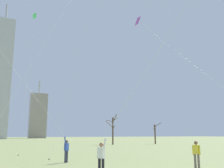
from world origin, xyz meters
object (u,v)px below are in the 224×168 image
at_px(kite_flyer_midfield_center_red, 23,91).
at_px(bare_tree_left_of_center, 113,129).
at_px(kite_flyer_foreground_left_blue, 18,93).
at_px(bystander_far_off_by_trees, 196,153).
at_px(distant_kite_high_overhead_green, 34,25).
at_px(bare_tree_right_of_center, 155,133).
at_px(kite_flyer_midfield_right_pink, 116,132).

xyz_separation_m(kite_flyer_midfield_center_red, bare_tree_left_of_center, (20.78, 29.30, -1.76)).
bearing_deg(bare_tree_left_of_center, kite_flyer_midfield_center_red, -125.35).
bearing_deg(kite_flyer_foreground_left_blue, bare_tree_left_of_center, 51.93).
distance_m(kite_flyer_foreground_left_blue, bystander_far_off_by_trees, 13.24).
bearing_deg(distant_kite_high_overhead_green, bare_tree_right_of_center, 25.11).
distance_m(bystander_far_off_by_trees, distant_kite_high_overhead_green, 27.14).
bearing_deg(distant_kite_high_overhead_green, bare_tree_left_of_center, 36.40).
bearing_deg(bare_tree_left_of_center, bare_tree_right_of_center, -1.01).
bearing_deg(kite_flyer_midfield_center_red, kite_flyer_foreground_left_blue, 92.12).
height_order(kite_flyer_midfield_right_pink, distant_kite_high_overhead_green, distant_kite_high_overhead_green).
height_order(distant_kite_high_overhead_green, bare_tree_right_of_center, distant_kite_high_overhead_green).
xyz_separation_m(kite_flyer_foreground_left_blue, distant_kite_high_overhead_green, (2.60, 13.18, 11.32)).
height_order(kite_flyer_foreground_left_blue, distant_kite_high_overhead_green, kite_flyer_foreground_left_blue).
xyz_separation_m(kite_flyer_midfield_right_pink, bare_tree_left_of_center, (17.03, 35.43, 0.96)).
bearing_deg(bystander_far_off_by_trees, bare_tree_right_of_center, 58.33).
xyz_separation_m(kite_flyer_midfield_right_pink, kite_flyer_midfield_center_red, (-3.75, 6.13, 2.72)).
distance_m(distant_kite_high_overhead_green, bare_tree_right_of_center, 34.36).
height_order(bystander_far_off_by_trees, distant_kite_high_overhead_green, distant_kite_high_overhead_green).
bearing_deg(kite_flyer_midfield_right_pink, kite_flyer_foreground_left_blue, 113.67).
height_order(kite_flyer_foreground_left_blue, kite_flyer_midfield_right_pink, kite_flyer_foreground_left_blue).
distance_m(kite_flyer_midfield_right_pink, bare_tree_right_of_center, 44.48).
relative_size(kite_flyer_midfield_right_pink, distant_kite_high_overhead_green, 0.62).
relative_size(kite_flyer_foreground_left_blue, bare_tree_right_of_center, 4.38).
relative_size(kite_flyer_midfield_center_red, bare_tree_left_of_center, 2.91).
distance_m(kite_flyer_midfield_center_red, bare_tree_right_of_center, 42.52).
xyz_separation_m(kite_flyer_midfield_center_red, distant_kite_high_overhead_green, (2.50, 15.82, 11.51)).
distance_m(kite_flyer_foreground_left_blue, kite_flyer_midfield_right_pink, 10.01).
bearing_deg(bystander_far_off_by_trees, distant_kite_high_overhead_green, 108.63).
bearing_deg(kite_flyer_foreground_left_blue, kite_flyer_midfield_center_red, -87.88).
relative_size(kite_flyer_foreground_left_blue, kite_flyer_midfield_center_red, 1.14).
height_order(kite_flyer_midfield_right_pink, bare_tree_right_of_center, kite_flyer_midfield_right_pink).
bearing_deg(bystander_far_off_by_trees, kite_flyer_foreground_left_blue, 140.67).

